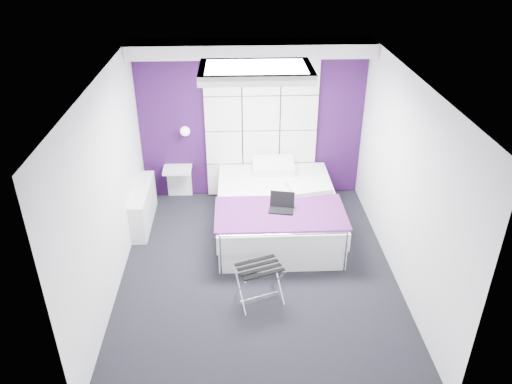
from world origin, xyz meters
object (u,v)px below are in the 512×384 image
luggage_rack (259,284)px  nightstand (177,169)px  radiator (143,206)px  laptop (281,205)px  bed (277,210)px  wall_lamp (185,130)px

luggage_rack → nightstand: bearing=95.6°
radiator → nightstand: 0.90m
nightstand → laptop: bearing=-42.1°
bed → luggage_rack: (-0.34, -1.62, -0.06)m
luggage_rack → bed: bearing=58.6°
bed → laptop: bearing=-87.8°
wall_lamp → radiator: bearing=-130.1°
wall_lamp → bed: size_ratio=0.07×
wall_lamp → luggage_rack: size_ratio=0.29×
wall_lamp → nightstand: 0.69m
bed → laptop: laptop is taller
wall_lamp → bed: 1.93m
radiator → laptop: (2.04, -0.70, 0.37)m
wall_lamp → nightstand: wall_lamp is taller
wall_lamp → laptop: (1.40, -1.46, -0.55)m
bed → radiator: bearing=173.2°
radiator → laptop: size_ratio=3.55×
bed → laptop: 0.57m
nightstand → luggage_rack: size_ratio=0.87×
laptop → bed: bearing=104.2°
nightstand → luggage_rack: (1.21, -2.58, -0.30)m
wall_lamp → laptop: bearing=-46.2°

